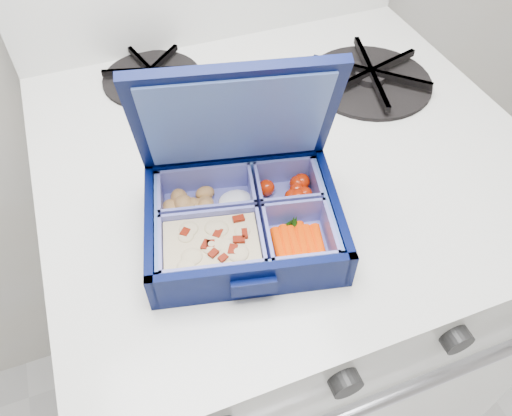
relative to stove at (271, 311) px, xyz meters
name	(u,v)px	position (x,y,z in m)	size (l,w,h in m)	color
stove	(271,311)	(0.00, 0.00, 0.00)	(0.66, 0.66, 0.99)	silver
bento_box	(243,222)	(-0.11, -0.15, 0.52)	(0.21, 0.17, 0.05)	#000834
burner_grate	(370,75)	(0.18, 0.06, 0.51)	(0.19, 0.19, 0.03)	black
burner_grate_rear	(152,75)	(-0.14, 0.19, 0.51)	(0.15, 0.15, 0.02)	black
fork	(262,139)	(-0.03, 0.00, 0.50)	(0.02, 0.18, 0.01)	#B0B0BA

